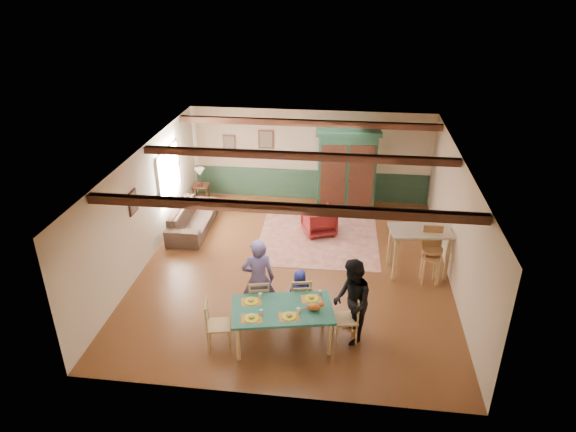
# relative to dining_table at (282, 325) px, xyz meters

# --- Properties ---
(floor) EXTENTS (8.00, 8.00, 0.00)m
(floor) POSITION_rel_dining_table_xyz_m (-0.06, 2.66, -0.38)
(floor) COLOR #593019
(floor) RESTS_ON ground
(wall_back) EXTENTS (7.00, 0.02, 2.70)m
(wall_back) POSITION_rel_dining_table_xyz_m (-0.06, 6.66, 0.97)
(wall_back) COLOR beige
(wall_back) RESTS_ON floor
(wall_left) EXTENTS (0.02, 8.00, 2.70)m
(wall_left) POSITION_rel_dining_table_xyz_m (-3.56, 2.66, 0.97)
(wall_left) COLOR beige
(wall_left) RESTS_ON floor
(wall_right) EXTENTS (0.02, 8.00, 2.70)m
(wall_right) POSITION_rel_dining_table_xyz_m (3.44, 2.66, 0.97)
(wall_right) COLOR beige
(wall_right) RESTS_ON floor
(ceiling) EXTENTS (7.00, 8.00, 0.02)m
(ceiling) POSITION_rel_dining_table_xyz_m (-0.06, 2.66, 2.32)
(ceiling) COLOR white
(ceiling) RESTS_ON wall_back
(wainscot_back) EXTENTS (6.95, 0.03, 0.90)m
(wainscot_back) POSITION_rel_dining_table_xyz_m (-0.06, 6.64, 0.07)
(wainscot_back) COLOR #203A2A
(wainscot_back) RESTS_ON floor
(ceiling_beam_front) EXTENTS (6.95, 0.16, 0.16)m
(ceiling_beam_front) POSITION_rel_dining_table_xyz_m (-0.06, 0.36, 2.23)
(ceiling_beam_front) COLOR black
(ceiling_beam_front) RESTS_ON ceiling
(ceiling_beam_mid) EXTENTS (6.95, 0.16, 0.16)m
(ceiling_beam_mid) POSITION_rel_dining_table_xyz_m (-0.06, 3.06, 2.23)
(ceiling_beam_mid) COLOR black
(ceiling_beam_mid) RESTS_ON ceiling
(ceiling_beam_back) EXTENTS (6.95, 0.16, 0.16)m
(ceiling_beam_back) POSITION_rel_dining_table_xyz_m (-0.06, 5.66, 2.23)
(ceiling_beam_back) COLOR black
(ceiling_beam_back) RESTS_ON ceiling
(window_left) EXTENTS (0.06, 1.60, 1.30)m
(window_left) POSITION_rel_dining_table_xyz_m (-3.53, 4.36, 1.17)
(window_left) COLOR white
(window_left) RESTS_ON wall_left
(picture_left_wall) EXTENTS (0.04, 0.42, 0.52)m
(picture_left_wall) POSITION_rel_dining_table_xyz_m (-3.53, 2.06, 1.37)
(picture_left_wall) COLOR #7C6E5A
(picture_left_wall) RESTS_ON wall_left
(picture_back_a) EXTENTS (0.45, 0.04, 0.55)m
(picture_back_a) POSITION_rel_dining_table_xyz_m (-1.36, 6.63, 1.42)
(picture_back_a) COLOR #7C6E5A
(picture_back_a) RESTS_ON wall_back
(picture_back_b) EXTENTS (0.38, 0.04, 0.48)m
(picture_back_b) POSITION_rel_dining_table_xyz_m (-2.46, 6.63, 1.27)
(picture_back_b) COLOR #7C6E5A
(picture_back_b) RESTS_ON wall_back
(dining_table) EXTENTS (2.00, 1.37, 0.76)m
(dining_table) POSITION_rel_dining_table_xyz_m (0.00, 0.00, 0.00)
(dining_table) COLOR #1E5F4D
(dining_table) RESTS_ON floor
(dining_chair_far_left) EXTENTS (0.51, 0.53, 0.97)m
(dining_chair_far_left) POSITION_rel_dining_table_xyz_m (-0.55, 0.64, 0.10)
(dining_chair_far_left) COLOR tan
(dining_chair_far_left) RESTS_ON floor
(dining_chair_far_right) EXTENTS (0.51, 0.53, 0.97)m
(dining_chair_far_right) POSITION_rel_dining_table_xyz_m (0.25, 0.80, 0.10)
(dining_chair_far_right) COLOR tan
(dining_chair_far_right) RESTS_ON floor
(dining_chair_end_left) EXTENTS (0.53, 0.51, 0.97)m
(dining_chair_end_left) POSITION_rel_dining_table_xyz_m (-1.15, -0.24, 0.10)
(dining_chair_end_left) COLOR tan
(dining_chair_end_left) RESTS_ON floor
(dining_chair_end_right) EXTENTS (0.53, 0.51, 0.97)m
(dining_chair_end_right) POSITION_rel_dining_table_xyz_m (1.15, 0.24, 0.10)
(dining_chair_end_right) COLOR tan
(dining_chair_end_right) RESTS_ON floor
(person_man) EXTENTS (0.71, 0.54, 1.76)m
(person_man) POSITION_rel_dining_table_xyz_m (-0.56, 0.72, 0.50)
(person_man) COLOR #6B5A9B
(person_man) RESTS_ON floor
(person_woman) EXTENTS (0.79, 0.93, 1.68)m
(person_woman) POSITION_rel_dining_table_xyz_m (1.25, 0.26, 0.46)
(person_woman) COLOR black
(person_woman) RESTS_ON floor
(person_child) EXTENTS (0.56, 0.42, 1.02)m
(person_child) POSITION_rel_dining_table_xyz_m (0.23, 0.88, 0.13)
(person_child) COLOR navy
(person_child) RESTS_ON floor
(cat) EXTENTS (0.39, 0.21, 0.18)m
(cat) POSITION_rel_dining_table_xyz_m (0.57, 0.01, 0.47)
(cat) COLOR orange
(cat) RESTS_ON dining_table
(place_setting_near_left) EXTENTS (0.46, 0.38, 0.11)m
(place_setting_near_left) POSITION_rel_dining_table_xyz_m (-0.50, -0.36, 0.44)
(place_setting_near_left) COLOR yellow
(place_setting_near_left) RESTS_ON dining_table
(place_setting_near_center) EXTENTS (0.46, 0.38, 0.11)m
(place_setting_near_center) POSITION_rel_dining_table_xyz_m (0.15, -0.23, 0.44)
(place_setting_near_center) COLOR yellow
(place_setting_near_center) RESTS_ON dining_table
(place_setting_far_left) EXTENTS (0.46, 0.38, 0.11)m
(place_setting_far_left) POSITION_rel_dining_table_xyz_m (-0.60, 0.14, 0.44)
(place_setting_far_left) COLOR yellow
(place_setting_far_left) RESTS_ON dining_table
(place_setting_far_right) EXTENTS (0.46, 0.38, 0.11)m
(place_setting_far_right) POSITION_rel_dining_table_xyz_m (0.50, 0.36, 0.44)
(place_setting_far_right) COLOR yellow
(place_setting_far_right) RESTS_ON dining_table
(area_rug) EXTENTS (3.13, 3.68, 0.01)m
(area_rug) POSITION_rel_dining_table_xyz_m (0.38, 4.41, -0.38)
(area_rug) COLOR beige
(area_rug) RESTS_ON floor
(armoire) EXTENTS (1.78, 0.84, 2.43)m
(armoire) POSITION_rel_dining_table_xyz_m (1.01, 5.77, 0.83)
(armoire) COLOR #153525
(armoire) RESTS_ON floor
(armchair) EXTENTS (1.02, 1.03, 0.72)m
(armchair) POSITION_rel_dining_table_xyz_m (0.37, 4.42, -0.02)
(armchair) COLOR #4D0F14
(armchair) RESTS_ON floor
(sofa) EXTENTS (0.93, 2.27, 0.66)m
(sofa) POSITION_rel_dining_table_xyz_m (-2.97, 4.24, -0.05)
(sofa) COLOR #43332A
(sofa) RESTS_ON floor
(end_table) EXTENTS (0.49, 0.49, 0.57)m
(end_table) POSITION_rel_dining_table_xyz_m (-3.21, 5.91, -0.10)
(end_table) COLOR black
(end_table) RESTS_ON floor
(table_lamp) EXTENTS (0.32, 0.32, 0.52)m
(table_lamp) POSITION_rel_dining_table_xyz_m (-3.21, 5.91, 0.44)
(table_lamp) COLOR tan
(table_lamp) RESTS_ON end_table
(counter_table) EXTENTS (1.43, 0.95, 1.11)m
(counter_table) POSITION_rel_dining_table_xyz_m (2.72, 2.77, 0.17)
(counter_table) COLOR beige
(counter_table) RESTS_ON floor
(bar_stool_left) EXTENTS (0.40, 0.43, 1.07)m
(bar_stool_left) POSITION_rel_dining_table_xyz_m (2.94, 2.38, 0.15)
(bar_stool_left) COLOR #9F6C3D
(bar_stool_left) RESTS_ON floor
(bar_stool_right) EXTENTS (0.45, 0.50, 1.27)m
(bar_stool_right) POSITION_rel_dining_table_xyz_m (2.97, 2.48, 0.25)
(bar_stool_right) COLOR #9F6C3D
(bar_stool_right) RESTS_ON floor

